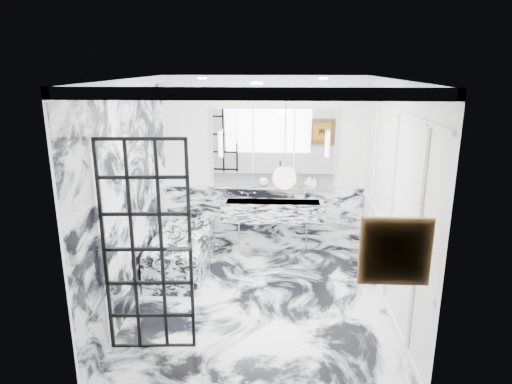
# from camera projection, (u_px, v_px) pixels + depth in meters

# --- Properties ---
(floor) EXTENTS (3.60, 3.60, 0.00)m
(floor) POSITION_uv_depth(u_px,v_px,m) (259.00, 301.00, 5.90)
(floor) COLOR white
(floor) RESTS_ON ground
(ceiling) EXTENTS (3.60, 3.60, 0.00)m
(ceiling) POSITION_uv_depth(u_px,v_px,m) (259.00, 79.00, 5.14)
(ceiling) COLOR white
(ceiling) RESTS_ON wall_back
(wall_back) EXTENTS (3.60, 0.00, 3.60)m
(wall_back) POSITION_uv_depth(u_px,v_px,m) (264.00, 166.00, 7.25)
(wall_back) COLOR white
(wall_back) RESTS_ON floor
(wall_front) EXTENTS (3.60, 0.00, 3.60)m
(wall_front) POSITION_uv_depth(u_px,v_px,m) (250.00, 260.00, 3.79)
(wall_front) COLOR white
(wall_front) RESTS_ON floor
(wall_left) EXTENTS (0.00, 3.60, 3.60)m
(wall_left) POSITION_uv_depth(u_px,v_px,m) (129.00, 196.00, 5.60)
(wall_left) COLOR white
(wall_left) RESTS_ON floor
(wall_right) EXTENTS (0.00, 3.60, 3.60)m
(wall_right) POSITION_uv_depth(u_px,v_px,m) (393.00, 200.00, 5.44)
(wall_right) COLOR white
(wall_right) RESTS_ON floor
(marble_clad_back) EXTENTS (3.18, 0.05, 1.05)m
(marble_clad_back) POSITION_uv_depth(u_px,v_px,m) (264.00, 218.00, 7.47)
(marble_clad_back) COLOR white
(marble_clad_back) RESTS_ON floor
(marble_clad_left) EXTENTS (0.02, 3.56, 2.68)m
(marble_clad_left) POSITION_uv_depth(u_px,v_px,m) (131.00, 201.00, 5.62)
(marble_clad_left) COLOR white
(marble_clad_left) RESTS_ON floor
(panel_molding) EXTENTS (0.03, 3.40, 2.30)m
(panel_molding) POSITION_uv_depth(u_px,v_px,m) (390.00, 208.00, 5.47)
(panel_molding) COLOR white
(panel_molding) RESTS_ON floor
(soap_bottle_a) EXTENTS (0.09, 0.09, 0.19)m
(soap_bottle_a) POSITION_uv_depth(u_px,v_px,m) (310.00, 181.00, 7.19)
(soap_bottle_a) COLOR #8C5919
(soap_bottle_a) RESTS_ON ledge
(soap_bottle_b) EXTENTS (0.11, 0.11, 0.18)m
(soap_bottle_b) POSITION_uv_depth(u_px,v_px,m) (314.00, 181.00, 7.19)
(soap_bottle_b) COLOR #4C4C51
(soap_bottle_b) RESTS_ON ledge
(soap_bottle_c) EXTENTS (0.13, 0.13, 0.16)m
(soap_bottle_c) POSITION_uv_depth(u_px,v_px,m) (308.00, 182.00, 7.19)
(soap_bottle_c) COLOR silver
(soap_bottle_c) RESTS_ON ledge
(face_pot) EXTENTS (0.15, 0.15, 0.15)m
(face_pot) POSITION_uv_depth(u_px,v_px,m) (263.00, 182.00, 7.23)
(face_pot) COLOR white
(face_pot) RESTS_ON ledge
(amber_bottle) EXTENTS (0.04, 0.04, 0.10)m
(amber_bottle) POSITION_uv_depth(u_px,v_px,m) (308.00, 184.00, 7.20)
(amber_bottle) COLOR #8C5919
(amber_bottle) RESTS_ON ledge
(flower_vase) EXTENTS (0.08, 0.08, 0.12)m
(flower_vase) POSITION_uv_depth(u_px,v_px,m) (195.00, 246.00, 6.10)
(flower_vase) COLOR silver
(flower_vase) RESTS_ON bathtub
(crittall_door) EXTENTS (0.88, 0.10, 2.28)m
(crittall_door) POSITION_uv_depth(u_px,v_px,m) (147.00, 249.00, 4.66)
(crittall_door) COLOR black
(crittall_door) RESTS_ON floor
(artwork) EXTENTS (0.49, 0.05, 0.49)m
(artwork) POSITION_uv_depth(u_px,v_px,m) (395.00, 251.00, 3.75)
(artwork) COLOR orange
(artwork) RESTS_ON wall_front
(pendant_light) EXTENTS (0.22, 0.22, 0.22)m
(pendant_light) POSITION_uv_depth(u_px,v_px,m) (285.00, 178.00, 4.19)
(pendant_light) COLOR white
(pendant_light) RESTS_ON ceiling
(trough_sink) EXTENTS (1.60, 0.45, 0.30)m
(trough_sink) POSITION_uv_depth(u_px,v_px,m) (273.00, 211.00, 7.19)
(trough_sink) COLOR silver
(trough_sink) RESTS_ON wall_back
(ledge) EXTENTS (1.90, 0.14, 0.04)m
(ledge) POSITION_uv_depth(u_px,v_px,m) (273.00, 187.00, 7.26)
(ledge) COLOR silver
(ledge) RESTS_ON wall_back
(subway_tile) EXTENTS (1.90, 0.03, 0.23)m
(subway_tile) POSITION_uv_depth(u_px,v_px,m) (273.00, 178.00, 7.28)
(subway_tile) COLOR white
(subway_tile) RESTS_ON wall_back
(mirror_cabinet) EXTENTS (1.90, 0.16, 1.00)m
(mirror_cabinet) POSITION_uv_depth(u_px,v_px,m) (274.00, 140.00, 7.06)
(mirror_cabinet) COLOR white
(mirror_cabinet) RESTS_ON wall_back
(sconce_left) EXTENTS (0.07, 0.07, 0.40)m
(sconce_left) POSITION_uv_depth(u_px,v_px,m) (220.00, 144.00, 7.02)
(sconce_left) COLOR white
(sconce_left) RESTS_ON mirror_cabinet
(sconce_right) EXTENTS (0.07, 0.07, 0.40)m
(sconce_right) POSITION_uv_depth(u_px,v_px,m) (327.00, 145.00, 6.94)
(sconce_right) COLOR white
(sconce_right) RESTS_ON mirror_cabinet
(bathtub) EXTENTS (0.75, 1.65, 0.55)m
(bathtub) POSITION_uv_depth(u_px,v_px,m) (182.00, 252.00, 6.75)
(bathtub) COLOR silver
(bathtub) RESTS_ON floor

